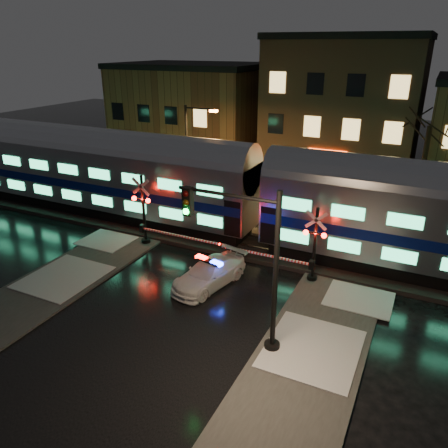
{
  "coord_description": "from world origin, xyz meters",
  "views": [
    {
      "loc": [
        9.47,
        -17.04,
        11.18
      ],
      "look_at": [
        -0.03,
        2.5,
        2.2
      ],
      "focal_mm": 35.0,
      "sensor_mm": 36.0,
      "label": 1
    }
  ],
  "objects_px": {
    "police_car": "(209,273)",
    "streetlight": "(190,151)",
    "traffic_light": "(249,266)",
    "crossing_signal_left": "(148,218)",
    "crossing_signal_right": "(306,251)"
  },
  "relations": [
    {
      "from": "police_car",
      "to": "streetlight",
      "type": "distance_m",
      "value": 11.74
    },
    {
      "from": "traffic_light",
      "to": "streetlight",
      "type": "relative_size",
      "value": 0.89
    },
    {
      "from": "police_car",
      "to": "streetlight",
      "type": "xyz_separation_m",
      "value": [
        -6.3,
        9.22,
        3.61
      ]
    },
    {
      "from": "traffic_light",
      "to": "streetlight",
      "type": "xyz_separation_m",
      "value": [
        -9.82,
        12.65,
        0.75
      ]
    },
    {
      "from": "crossing_signal_left",
      "to": "traffic_light",
      "type": "distance_m",
      "value": 10.82
    },
    {
      "from": "crossing_signal_right",
      "to": "traffic_light",
      "type": "bearing_deg",
      "value": -96.02
    },
    {
      "from": "crossing_signal_right",
      "to": "streetlight",
      "type": "height_order",
      "value": "streetlight"
    },
    {
      "from": "crossing_signal_right",
      "to": "crossing_signal_left",
      "type": "height_order",
      "value": "crossing_signal_left"
    },
    {
      "from": "police_car",
      "to": "crossing_signal_left",
      "type": "xyz_separation_m",
      "value": [
        -5.34,
        2.53,
        1.12
      ]
    },
    {
      "from": "police_car",
      "to": "crossing_signal_right",
      "type": "relative_size",
      "value": 0.84
    },
    {
      "from": "streetlight",
      "to": "police_car",
      "type": "bearing_deg",
      "value": -55.67
    },
    {
      "from": "traffic_light",
      "to": "streetlight",
      "type": "height_order",
      "value": "streetlight"
    },
    {
      "from": "crossing_signal_left",
      "to": "streetlight",
      "type": "relative_size",
      "value": 0.82
    },
    {
      "from": "crossing_signal_left",
      "to": "streetlight",
      "type": "xyz_separation_m",
      "value": [
        -0.96,
        6.69,
        2.48
      ]
    },
    {
      "from": "police_car",
      "to": "traffic_light",
      "type": "height_order",
      "value": "traffic_light"
    }
  ]
}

